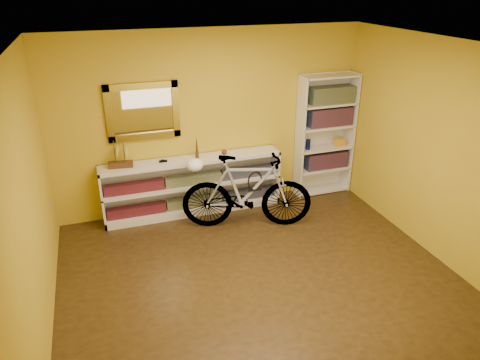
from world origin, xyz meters
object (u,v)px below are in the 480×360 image
object	(u,v)px
console_unit	(193,186)
bookcase	(325,136)
bicycle	(247,192)
helmet	(195,165)

from	to	relation	value
console_unit	bookcase	xyz separation A→B (m)	(2.12, 0.03, 0.52)
console_unit	bicycle	world-z (taller)	bicycle
bicycle	helmet	xyz separation A→B (m)	(-0.67, 0.20, 0.41)
bookcase	helmet	xyz separation A→B (m)	(-2.19, -0.48, -0.01)
console_unit	bicycle	size ratio (longest dim) A/B	1.43
bookcase	helmet	distance (m)	2.24
bookcase	bicycle	bearing A→B (deg)	-156.05
bookcase	helmet	bearing A→B (deg)	-167.68
console_unit	bookcase	bearing A→B (deg)	0.67
bookcase	bicycle	xyz separation A→B (m)	(-1.52, -0.68, -0.42)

